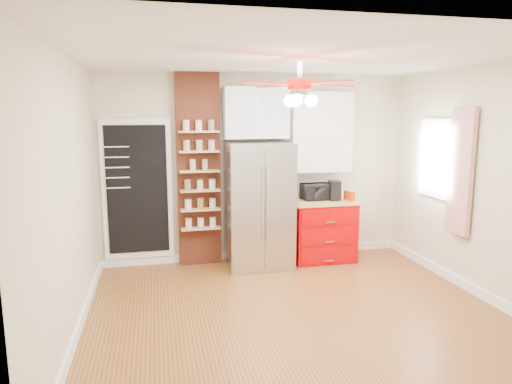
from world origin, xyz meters
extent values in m
plane|color=brown|center=(0.00, 0.00, 0.00)|extent=(4.50, 4.50, 0.00)
plane|color=white|center=(0.00, 0.00, 2.70)|extent=(4.50, 4.50, 0.00)
cube|color=beige|center=(0.00, 2.00, 1.35)|extent=(4.50, 0.02, 2.70)
cube|color=beige|center=(0.00, -2.00, 1.35)|extent=(4.50, 0.02, 2.70)
cube|color=beige|center=(-2.25, 0.00, 1.35)|extent=(0.02, 4.00, 2.70)
cube|color=beige|center=(2.25, 0.00, 1.35)|extent=(0.02, 4.00, 2.70)
cube|color=white|center=(-1.70, 1.97, 1.10)|extent=(0.95, 0.04, 1.95)
cube|color=black|center=(-1.70, 1.95, 1.10)|extent=(0.82, 0.02, 1.78)
cube|color=brown|center=(-0.85, 1.92, 1.35)|extent=(0.60, 0.16, 2.70)
cube|color=#B2B1B6|center=(-0.05, 1.63, 0.88)|extent=(0.90, 0.70, 1.75)
cube|color=white|center=(-0.05, 1.82, 2.15)|extent=(0.90, 0.35, 0.70)
cube|color=#B60003|center=(0.92, 1.68, 0.43)|extent=(0.90, 0.60, 0.86)
cube|color=tan|center=(0.92, 1.68, 0.88)|extent=(0.94, 0.64, 0.04)
cube|color=white|center=(0.92, 1.85, 1.88)|extent=(0.90, 0.30, 1.15)
cube|color=white|center=(2.23, 0.90, 1.55)|extent=(0.04, 0.75, 1.05)
cube|color=#B22517|center=(2.18, 0.35, 1.45)|extent=(0.06, 0.40, 1.55)
cylinder|color=silver|center=(0.00, 0.00, 2.55)|extent=(0.05, 0.05, 0.20)
cylinder|color=#A9120A|center=(0.00, 0.00, 2.43)|extent=(0.24, 0.24, 0.10)
sphere|color=white|center=(0.00, 0.00, 2.27)|extent=(0.13, 0.13, 0.13)
imported|color=black|center=(0.84, 1.73, 1.02)|extent=(0.44, 0.32, 0.23)
cube|color=black|center=(1.07, 1.62, 1.04)|extent=(0.17, 0.21, 0.29)
cylinder|color=#A42A09|center=(1.29, 1.51, 0.97)|extent=(0.11, 0.11, 0.14)
cylinder|color=red|center=(1.29, 1.65, 0.97)|extent=(0.11, 0.11, 0.13)
cylinder|color=#C4B295|center=(-0.95, 1.76, 1.44)|extent=(0.09, 0.09, 0.14)
cylinder|color=#9C804F|center=(-0.78, 1.76, 1.44)|extent=(0.11, 0.11, 0.14)
camera|label=1|loc=(-1.44, -4.48, 2.14)|focal=32.00mm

